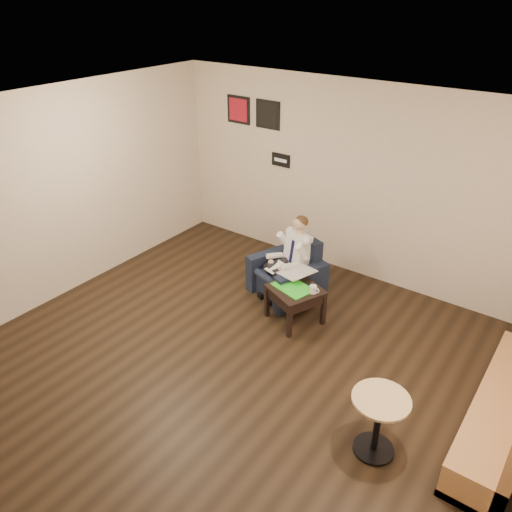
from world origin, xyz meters
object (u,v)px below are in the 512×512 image
Objects in this scene: seated_man at (281,262)px; smartphone at (309,286)px; coffee_mug at (313,289)px; banquette at (512,384)px; armchair at (287,269)px; side_table at (295,304)px; green_folder at (293,287)px; cafe_table at (377,425)px.

smartphone is at bearing -1.04° from seated_man.
banquette is (2.37, -0.38, 0.04)m from coffee_mug.
seated_man reaches higher than armchair.
side_table is 1.22× the size of green_folder.
side_table is at bearing -97.35° from smartphone.
smartphone reaches higher than side_table.
armchair is 0.64m from smartphone.
cafe_table is (2.18, -1.68, -0.22)m from seated_man.
armchair reaches higher than coffee_mug.
seated_man reaches higher than smartphone.
green_folder is at bearing -169.59° from coffee_mug.
smartphone is (0.54, -0.32, 0.08)m from armchair.
cafe_table is at bearing -17.42° from seated_man.
armchair is at bearing 147.36° from coffee_mug.
armchair is 0.37× the size of banquette.
armchair reaches higher than cafe_table.
banquette reaches higher than cafe_table.
coffee_mug reaches higher than smartphone.
smartphone is at bearing 139.62° from coffee_mug.
banquette is (3.03, -0.80, 0.17)m from armchair.
smartphone is at bearing -10.55° from armchair.
armchair is 0.79m from coffee_mug.
green_folder is at bearing -20.69° from seated_man.
green_folder is 3.21× the size of smartphone.
cafe_table is (2.14, -1.78, -0.07)m from armchair.
side_table is 5.79× the size of coffee_mug.
cafe_table is at bearing -132.10° from banquette.
smartphone is at bearing 137.60° from cafe_table.
smartphone is 0.23× the size of cafe_table.
coffee_mug is 0.68× the size of smartphone.
coffee_mug is 2.40m from banquette.
side_table is at bearing 172.52° from banquette.
coffee_mug is at bearing -7.10° from smartphone.
armchair is at bearing 90.00° from seated_man.
cafe_table is (1.49, -1.36, -0.20)m from coffee_mug.
side_table is 0.37m from coffee_mug.
cafe_table reaches higher than coffee_mug.
cafe_table reaches higher than smartphone.
armchair is at bearing 132.80° from side_table.
cafe_table is at bearing -19.48° from armchair.
side_table is 2.17m from cafe_table.
side_table is at bearing 10.41° from green_folder.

